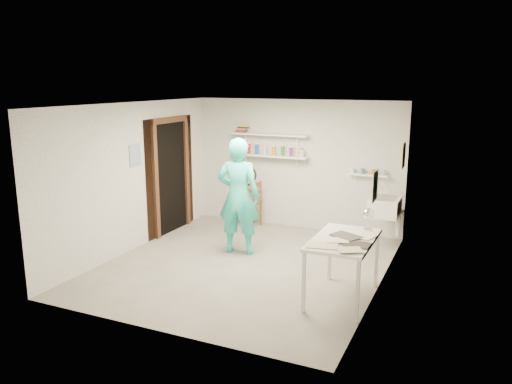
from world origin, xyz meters
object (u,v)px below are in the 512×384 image
at_px(belfast_sink, 385,206).
at_px(wooden_chair, 248,202).
at_px(wall_clock, 246,175).
at_px(work_table, 342,269).
at_px(desk_lamp, 369,214).
at_px(man, 239,196).

relative_size(belfast_sink, wooden_chair, 0.63).
xyz_separation_m(wall_clock, work_table, (1.94, -1.27, -0.84)).
bearing_deg(wall_clock, wooden_chair, 104.97).
bearing_deg(belfast_sink, wall_clock, -153.60).
xyz_separation_m(wooden_chair, desk_lamp, (2.68, -1.98, 0.55)).
distance_m(man, wall_clock, 0.38).
height_order(wooden_chair, work_table, wooden_chair).
distance_m(belfast_sink, work_table, 2.31).
relative_size(man, desk_lamp, 12.38).
height_order(belfast_sink, wooden_chair, wooden_chair).
height_order(wall_clock, wooden_chair, wall_clock).
distance_m(wall_clock, work_table, 2.47).
xyz_separation_m(wall_clock, wooden_chair, (-0.54, 1.19, -0.77)).
bearing_deg(belfast_sink, wooden_chair, 176.07).
distance_m(man, desk_lamp, 2.25).
xyz_separation_m(work_table, desk_lamp, (0.20, 0.48, 0.62)).
relative_size(belfast_sink, work_table, 0.50).
xyz_separation_m(wall_clock, desk_lamp, (2.14, -0.79, -0.22)).
bearing_deg(man, desk_lamp, 155.99).
relative_size(man, work_table, 1.55).
bearing_deg(desk_lamp, work_table, -112.42).
bearing_deg(work_table, man, 151.94).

